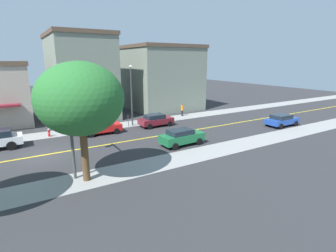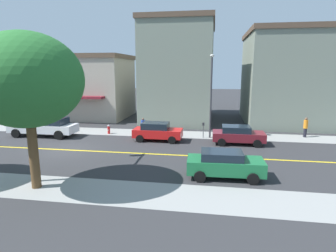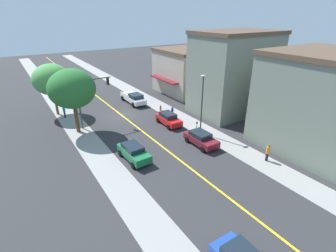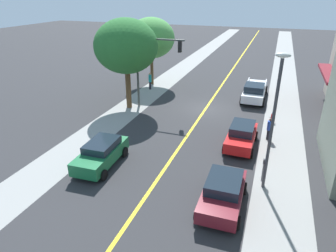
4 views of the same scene
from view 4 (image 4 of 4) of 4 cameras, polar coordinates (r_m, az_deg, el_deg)
name	(u,v)px [view 4 (image 4 of 4)]	position (r m, az deg, el deg)	size (l,w,h in m)	color
ground_plane	(206,109)	(27.55, 7.10, 3.23)	(140.00, 140.00, 0.00)	#2D2D30
sidewalk_left	(283,118)	(27.05, 20.86, 1.37)	(2.95, 126.00, 0.01)	gray
sidewalk_right	(139,101)	(29.57, -5.50, 4.79)	(2.95, 126.00, 0.01)	gray
road_centerline_stripe	(206,109)	(27.55, 7.11, 3.23)	(0.20, 126.00, 0.00)	yellow
street_tree_left_near	(126,46)	(26.59, -7.93, 14.67)	(5.43, 5.43, 7.80)	brown
street_tree_right_corner	(151,38)	(33.90, -3.19, 16.25)	(5.05, 5.05, 7.27)	brown
fire_hydrant	(272,117)	(25.82, 19.11, 1.59)	(0.44, 0.24, 0.87)	red
parking_meter	(263,167)	(17.57, 17.58, -7.35)	(0.12, 0.18, 1.37)	#4C4C51
traffic_light_mast	(150,60)	(26.51, -3.33, 12.35)	(4.39, 0.32, 6.64)	#474C47
street_lamp	(274,111)	(15.55, 19.44, 2.60)	(0.70, 0.36, 7.24)	#38383D
red_sedan_left_curb	(242,135)	(21.07, 13.72, -1.71)	(2.00, 4.15, 1.56)	red
maroon_sedan_left_curb	(223,192)	(15.32, 10.35, -12.15)	(2.11, 4.16, 1.49)	maroon
green_sedan_right_curb	(101,153)	(18.72, -12.49, -5.03)	(2.10, 4.30, 1.53)	#196638
white_pickup_truck	(255,91)	(30.73, 16.04, 6.42)	(2.22, 6.08, 1.73)	silver
pedestrian_blue_shirt	(269,129)	(22.53, 18.61, -0.46)	(0.36, 0.36, 1.63)	black
pedestrian_teal_shirt	(150,80)	(32.77, -3.41, 8.59)	(0.32, 0.32, 1.83)	black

